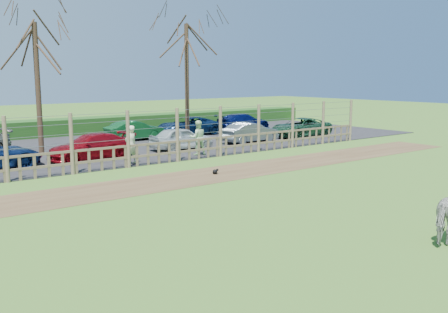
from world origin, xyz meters
TOP-DOWN VIEW (x-y plane):
  - ground at (0.00, 0.00)m, footprint 120.00×120.00m
  - dirt_strip at (0.00, 4.50)m, footprint 34.00×2.80m
  - asphalt at (0.00, 14.50)m, footprint 44.00×13.00m
  - hedge at (0.00, 21.50)m, footprint 46.00×2.00m
  - fence at (0.00, 8.00)m, footprint 30.16×0.16m
  - tree_mid at (-2.00, 13.50)m, footprint 4.80×4.80m
  - tree_right at (7.00, 14.00)m, footprint 4.80×4.80m
  - visitor_a at (0.43, 8.61)m, footprint 0.72×0.57m
  - visitor_b at (4.25, 8.89)m, footprint 1.01×0.89m
  - crow at (2.10, 4.52)m, footprint 0.27×0.20m
  - car_3 at (-0.48, 10.93)m, footprint 4.23×1.93m
  - car_4 at (4.63, 11.00)m, footprint 3.56×1.50m
  - car_5 at (9.36, 10.88)m, footprint 3.68×1.40m
  - car_6 at (13.88, 11.09)m, footprint 4.34×2.05m
  - car_11 at (4.45, 16.02)m, footprint 3.64×1.27m
  - car_12 at (8.56, 16.37)m, footprint 4.44×2.27m
  - car_13 at (13.42, 16.39)m, footprint 4.26×2.02m

SIDE VIEW (x-z plane):
  - ground at x=0.00m, z-range 0.00..0.00m
  - dirt_strip at x=0.00m, z-range 0.00..0.01m
  - asphalt at x=0.00m, z-range 0.00..0.04m
  - crow at x=2.10m, z-range 0.00..0.22m
  - hedge at x=0.00m, z-range 0.00..1.10m
  - car_3 at x=-0.48m, z-range 0.04..1.24m
  - car_4 at x=4.63m, z-range 0.04..1.24m
  - car_5 at x=9.36m, z-range 0.04..1.24m
  - car_6 at x=13.88m, z-range 0.04..1.24m
  - car_11 at x=4.45m, z-range 0.04..1.24m
  - car_12 at x=8.56m, z-range 0.04..1.24m
  - car_13 at x=13.42m, z-range 0.04..1.24m
  - fence at x=0.00m, z-range -0.45..2.05m
  - visitor_a at x=0.43m, z-range 0.04..1.76m
  - visitor_b at x=4.25m, z-range 0.04..1.76m
  - tree_mid at x=-2.00m, z-range 1.45..8.28m
  - tree_right at x=7.00m, z-range 1.57..8.92m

